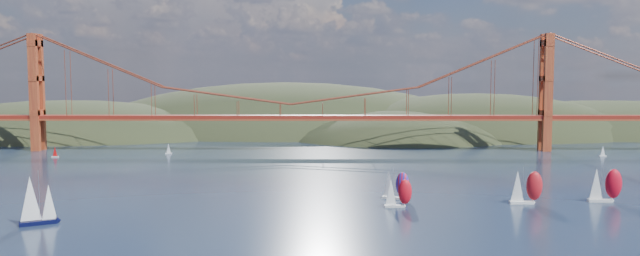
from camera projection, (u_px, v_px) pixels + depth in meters
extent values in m
ellipsoid|color=black|center=(67.00, 153.00, 377.00)|extent=(240.00, 140.00, 64.00)
ellipsoid|color=black|center=(285.00, 154.00, 416.69)|extent=(300.00, 180.00, 96.00)
ellipsoid|color=black|center=(476.00, 155.00, 385.91)|extent=(220.00, 140.00, 76.00)
ellipsoid|color=black|center=(401.00, 153.00, 355.86)|extent=(140.00, 110.00, 48.00)
ellipsoid|color=black|center=(607.00, 147.00, 405.17)|extent=(260.00, 160.00, 60.00)
cube|color=maroon|center=(291.00, 117.00, 294.33)|extent=(440.00, 7.00, 1.60)
cube|color=maroon|center=(291.00, 119.00, 294.43)|extent=(440.00, 7.00, 0.80)
cube|color=maroon|center=(37.00, 92.00, 293.96)|extent=(4.00, 8.50, 55.00)
cube|color=maroon|center=(546.00, 93.00, 292.78)|extent=(4.00, 8.50, 55.00)
cube|color=black|center=(38.00, 222.00, 148.20)|extent=(8.39, 6.09, 1.00)
cylinder|color=#99999E|center=(39.00, 195.00, 147.85)|extent=(0.12, 0.12, 12.01)
cone|color=white|center=(30.00, 199.00, 146.98)|extent=(6.34, 6.34, 10.57)
cone|color=white|center=(49.00, 202.00, 149.01)|extent=(4.53, 4.53, 8.41)
cube|color=silver|center=(394.00, 206.00, 167.63)|extent=(5.38, 1.84, 0.63)
cylinder|color=#99999E|center=(395.00, 190.00, 167.29)|extent=(0.08, 0.08, 7.94)
cone|color=white|center=(391.00, 192.00, 167.25)|extent=(3.16, 3.16, 6.98)
ellipsoid|color=red|center=(405.00, 192.00, 167.50)|extent=(3.85, 2.58, 6.67)
cube|color=white|center=(521.00, 202.00, 172.16)|extent=(6.37, 1.83, 0.76)
cylinder|color=#99999E|center=(523.00, 184.00, 171.73)|extent=(0.10, 0.10, 9.54)
cone|color=white|center=(518.00, 186.00, 171.79)|extent=(3.59, 3.59, 8.39)
ellipsoid|color=#B3151B|center=(534.00, 186.00, 171.73)|extent=(4.47, 2.83, 8.01)
cube|color=silver|center=(600.00, 201.00, 174.79)|extent=(6.60, 2.05, 0.79)
cylinder|color=#99999E|center=(602.00, 182.00, 174.34)|extent=(0.10, 0.10, 9.82)
cone|color=white|center=(596.00, 184.00, 174.44)|extent=(3.78, 3.78, 8.64)
ellipsoid|color=red|center=(614.00, 184.00, 174.26)|extent=(4.67, 3.03, 8.25)
cube|color=silver|center=(392.00, 198.00, 179.13)|extent=(5.74, 3.30, 0.66)
cylinder|color=#99999E|center=(393.00, 182.00, 178.67)|extent=(0.08, 0.08, 8.31)
cone|color=white|center=(389.00, 184.00, 179.13)|extent=(3.96, 3.96, 7.31)
ellipsoid|color=red|center=(402.00, 184.00, 177.78)|extent=(4.47, 3.58, 6.98)
cube|color=silver|center=(55.00, 157.00, 270.69)|extent=(3.00, 1.00, 0.50)
cone|color=red|center=(55.00, 151.00, 270.50)|extent=(2.00, 2.00, 4.20)
cube|color=silver|center=(169.00, 153.00, 282.24)|extent=(3.00, 1.00, 0.50)
cone|color=white|center=(169.00, 148.00, 282.05)|extent=(2.00, 2.00, 4.20)
cube|color=silver|center=(603.00, 156.00, 273.32)|extent=(3.00, 1.00, 0.50)
cone|color=white|center=(603.00, 151.00, 273.12)|extent=(2.00, 2.00, 4.20)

